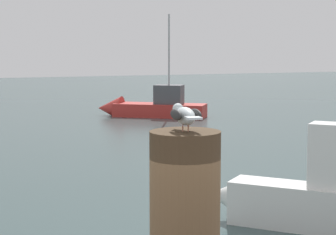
# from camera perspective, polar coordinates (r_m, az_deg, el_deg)

# --- Properties ---
(mooring_post) EXTENTS (0.40, 0.40, 0.99)m
(mooring_post) POSITION_cam_1_polar(r_m,az_deg,el_deg) (3.46, 1.61, -9.47)
(mooring_post) COLOR #4C3823
(mooring_post) RESTS_ON harbor_quay
(seagull) EXTENTS (0.17, 0.39, 0.14)m
(seagull) POSITION_cam_1_polar(r_m,az_deg,el_deg) (3.35, 1.61, 0.23)
(seagull) COLOR tan
(seagull) RESTS_ON mooring_post
(boat_red) EXTENTS (4.73, 3.93, 4.81)m
(boat_red) POSITION_cam_1_polar(r_m,az_deg,el_deg) (27.27, -1.92, 1.01)
(boat_red) COLOR #B72D28
(boat_red) RESTS_ON ground_plane
(boat_white) EXTENTS (2.71, 2.95, 1.86)m
(boat_white) POSITION_cam_1_polar(r_m,az_deg,el_deg) (10.71, 12.70, -7.42)
(boat_white) COLOR silver
(boat_white) RESTS_ON ground_plane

